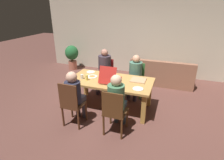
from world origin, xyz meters
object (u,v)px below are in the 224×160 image
Objects in this scene: plate_1 at (138,89)px; chair_0 at (71,103)px; person_2 at (104,68)px; drinking_glass_0 at (74,78)px; pizza_box_1 at (111,78)px; person_0 at (74,93)px; chair_1 at (136,78)px; couch at (162,75)px; chair_3 at (114,111)px; plate_2 at (91,72)px; dining_table at (111,84)px; potted_plant at (72,55)px; plate_0 at (92,76)px; person_1 at (135,73)px; drinking_glass_2 at (87,78)px; drinking_glass_1 at (82,77)px; chair_2 at (106,73)px; person_3 at (117,99)px.

chair_0 is at bearing -149.53° from plate_1.
person_2 is 9.34× the size of drinking_glass_0.
pizza_box_1 is (0.50, -0.83, 0.05)m from person_2.
person_0 is at bearing 90.00° from chair_0.
chair_0 is at bearing -66.25° from drinking_glass_0.
couch is (0.63, 1.05, -0.21)m from chair_1.
drinking_glass_0 is (-1.18, 0.61, 0.27)m from chair_3.
person_2 reaches higher than plate_2.
dining_table is at bearing -117.99° from couch.
dining_table is at bearing -42.78° from potted_plant.
drinking_glass_0 reaches higher than plate_0.
plate_2 is at bearing 99.16° from person_0.
drinking_glass_0 is at bearing -177.67° from plate_1.
chair_0 is at bearing -117.35° from person_1.
plate_0 is at bearing 54.31° from drinking_glass_0.
drinking_glass_2 reaches higher than plate_0.
person_2 is 1.97m from chair_3.
person_0 is 0.71m from drinking_glass_1.
drinking_glass_0 is 0.20m from drinking_glass_1.
dining_table is 9.08× the size of plate_2.
plate_0 is 0.24m from drinking_glass_2.
person_1 is at bearing 105.98° from plate_1.
couch is 2.04× the size of potted_plant.
plate_1 is (0.71, -0.27, 0.10)m from dining_table.
person_0 reaches higher than couch.
person_2 is 0.50m from plate_2.
person_0 is 0.88m from plate_0.
chair_0 is 1.03× the size of chair_3.
drinking_glass_2 is at bearing -92.14° from person_2.
chair_3 reaches higher than chair_1.
drinking_glass_2 is at bearing -14.73° from drinking_glass_1.
chair_2 is (0.00, 1.91, -0.02)m from chair_0.
chair_2 is at bearing 90.00° from chair_0.
person_0 reaches higher than potted_plant.
dining_table is at bearing 23.23° from drinking_glass_0.
person_1 reaches higher than potted_plant.
chair_3 reaches higher than chair_2.
potted_plant reaches higher than chair_2.
pizza_box_1 is (-0.40, 0.77, 0.07)m from person_3.
dining_table is 14.99× the size of drinking_glass_2.
pizza_box_1 reaches higher than chair_1.
plate_0 is at bearing 172.03° from pizza_box_1.
chair_3 is at bearing -62.70° from person_2.
dining_table is 0.76m from plate_2.
couch is at bearing 59.07° from chair_1.
person_2 is 0.75m from plate_0.
dining_table is at bearing 12.88° from drinking_glass_1.
plate_1 is at bearing 66.22° from chair_3.
couch is at bearing -4.18° from potted_plant.
chair_3 reaches higher than drinking_glass_2.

